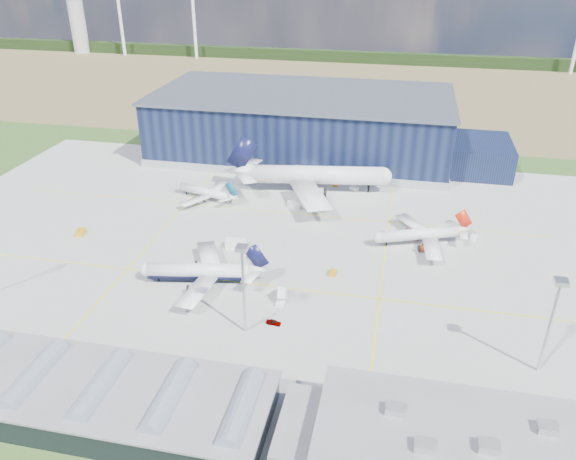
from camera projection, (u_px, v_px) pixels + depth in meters
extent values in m
plane|color=#2C481B|center=(240.00, 263.00, 159.99)|extent=(600.00, 600.00, 0.00)
cube|color=#ADAEA8|center=(250.00, 246.00, 168.66)|extent=(220.00, 160.00, 0.06)
cube|color=#F9EF0D|center=(230.00, 281.00, 151.28)|extent=(180.00, 0.40, 0.02)
cube|color=#F9EF0D|center=(269.00, 211.00, 190.34)|extent=(180.00, 0.40, 0.02)
cube|color=#F9EF0D|center=(157.00, 236.00, 174.17)|extent=(0.40, 120.00, 0.02)
cube|color=#F9EF0D|center=(384.00, 260.00, 161.26)|extent=(0.40, 120.00, 0.02)
cube|color=olive|center=(339.00, 87.00, 350.94)|extent=(600.00, 220.00, 0.01)
cube|color=black|center=(353.00, 57.00, 418.54)|extent=(600.00, 8.00, 8.00)
cylinder|color=white|center=(119.00, 8.00, 428.76)|extent=(2.40, 2.40, 70.00)
cylinder|color=white|center=(193.00, 10.00, 417.69)|extent=(2.40, 2.40, 70.00)
cylinder|color=silver|center=(78.00, 27.00, 447.39)|extent=(12.00, 12.00, 40.00)
cube|color=black|center=(303.00, 125.00, 236.69)|extent=(120.00, 60.00, 25.00)
cube|color=#979DA5|center=(302.00, 149.00, 241.71)|extent=(121.00, 61.00, 3.20)
cube|color=#4F5764|center=(303.00, 94.00, 230.69)|extent=(122.00, 62.00, 1.20)
cube|color=black|center=(479.00, 155.00, 222.06)|extent=(24.00, 30.00, 12.00)
cube|color=brown|center=(450.00, 451.00, 95.70)|extent=(45.00, 22.00, 9.00)
cube|color=slate|center=(454.00, 431.00, 93.53)|extent=(46.00, 23.00, 0.50)
cube|color=black|center=(447.00, 410.00, 106.11)|extent=(44.00, 0.40, 1.40)
cube|color=black|center=(449.00, 396.00, 104.50)|extent=(44.00, 0.40, 1.40)
cube|color=#B3B2AD|center=(394.00, 409.00, 96.69)|extent=(3.20, 2.60, 1.60)
cube|color=#B3B2AD|center=(488.00, 446.00, 89.59)|extent=(3.20, 2.60, 1.60)
cube|color=#B3B2AD|center=(547.00, 428.00, 92.95)|extent=(3.20, 2.60, 1.60)
cube|color=#B3B2AD|center=(424.00, 446.00, 89.70)|extent=(3.20, 2.60, 1.60)
cube|color=black|center=(103.00, 400.00, 108.38)|extent=(65.00, 22.00, 6.00)
cube|color=slate|center=(100.00, 387.00, 106.90)|extent=(66.00, 23.00, 0.50)
cube|color=slate|center=(306.00, 433.00, 101.00)|extent=(10.00, 18.00, 6.00)
cylinder|color=#828EA1|center=(34.00, 376.00, 109.39)|extent=(4.40, 18.00, 4.40)
cylinder|color=#828EA1|center=(100.00, 386.00, 106.81)|extent=(4.40, 18.00, 4.40)
cylinder|color=#828EA1|center=(169.00, 397.00, 104.23)|extent=(4.40, 18.00, 4.40)
cylinder|color=#828EA1|center=(241.00, 409.00, 101.64)|extent=(4.40, 18.00, 4.40)
cylinder|color=silver|center=(244.00, 292.00, 127.04)|extent=(0.70, 0.70, 22.00)
cube|color=silver|center=(242.00, 248.00, 121.74)|extent=(2.60, 2.60, 1.00)
cylinder|color=silver|center=(549.00, 329.00, 115.05)|extent=(0.70, 0.70, 22.00)
cube|color=silver|center=(561.00, 282.00, 109.75)|extent=(2.60, 2.60, 1.00)
cube|color=orange|center=(80.00, 232.00, 174.93)|extent=(3.21, 4.32, 1.61)
cube|color=orange|center=(333.00, 273.00, 154.08)|extent=(1.86, 2.76, 1.18)
cube|color=white|center=(236.00, 244.00, 167.41)|extent=(6.38, 3.45, 2.65)
cube|color=white|center=(474.00, 238.00, 172.17)|extent=(2.65, 3.29, 1.24)
cube|color=white|center=(294.00, 206.00, 191.74)|extent=(4.89, 5.14, 2.23)
cube|color=orange|center=(335.00, 184.00, 210.01)|extent=(2.09, 3.17, 1.34)
cube|color=white|center=(354.00, 188.00, 206.31)|extent=(3.67, 3.38, 1.32)
cube|color=white|center=(243.00, 376.00, 116.99)|extent=(5.01, 3.25, 2.22)
cube|color=white|center=(283.00, 295.00, 142.86)|extent=(2.22, 4.90, 3.06)
imported|color=#99999E|center=(274.00, 322.00, 134.20)|extent=(3.80, 1.85, 1.25)
imported|color=#99999E|center=(403.00, 409.00, 109.39)|extent=(3.72, 1.33, 1.22)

